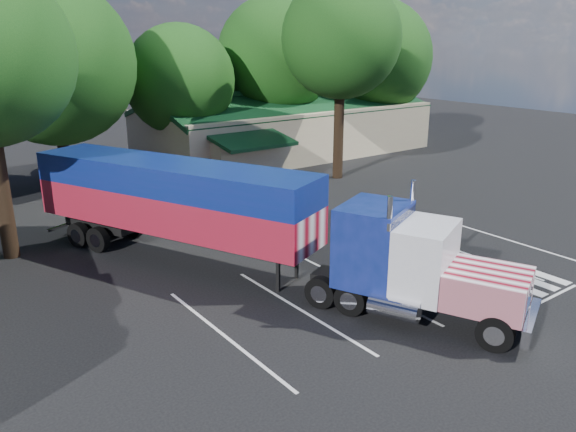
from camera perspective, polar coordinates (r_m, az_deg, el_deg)
ground at (r=27.03m, az=-1.26°, el=-2.96°), size 120.00×120.00×0.00m
event_hall at (r=48.34m, az=-0.30°, el=8.96°), size 24.20×14.12×5.55m
tree_row_c at (r=38.10m, az=-22.77°, el=14.12°), size 10.00×10.00×13.05m
tree_row_d at (r=42.55m, az=-10.96°, el=13.39°), size 8.00×8.00×10.60m
tree_row_e at (r=47.53m, az=-1.20°, el=15.92°), size 9.60×9.60×12.90m
tree_row_f at (r=53.12m, az=8.73°, el=15.60°), size 10.40×10.40×13.00m
tree_near_right at (r=39.15m, az=5.42°, el=17.50°), size 8.00×8.00×13.50m
semi_truck at (r=23.38m, az=-6.25°, el=0.39°), size 11.34×21.29×4.63m
woman at (r=27.94m, az=8.87°, el=-0.40°), size 0.71×0.82×1.91m
bicycle at (r=31.73m, az=-3.82°, el=1.01°), size 0.82×1.77×0.90m
silver_sedan at (r=42.02m, az=-4.09°, el=5.56°), size 4.75×2.65×1.48m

